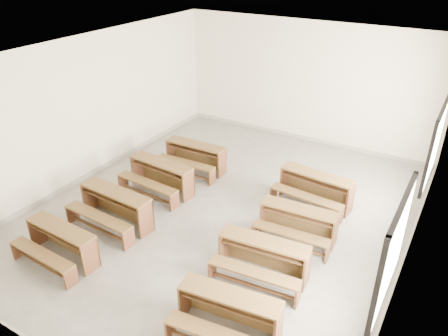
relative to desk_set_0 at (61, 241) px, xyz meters
The scene contains 9 objects.
room 3.68m from the desk_set_0, 57.34° to the left, with size 8.50×8.50×3.20m.
desk_set_0 is the anchor object (origin of this frame).
desk_set_1 1.28m from the desk_set_0, 87.60° to the left, with size 1.60×0.89×0.70m.
desk_set_2 2.72m from the desk_set_0, 89.37° to the left, with size 1.58×0.90×0.69m.
desk_set_3 3.92m from the desk_set_0, 88.18° to the left, with size 1.50×0.81×0.67m.
desk_set_4 3.29m from the desk_set_0, ahead, with size 1.54×0.93×0.66m.
desk_set_5 3.47m from the desk_set_0, 23.77° to the left, with size 1.55×0.91×0.67m.
desk_set_6 4.20m from the desk_set_0, 38.82° to the left, with size 1.45×0.82×0.63m.
desk_set_7 5.03m from the desk_set_0, 51.39° to the left, with size 1.60×0.94×0.69m.
Camera 1 is at (3.84, -6.47, 4.97)m, focal length 35.00 mm.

